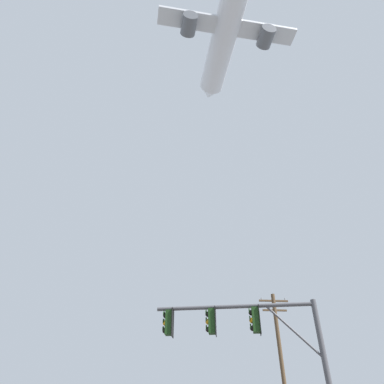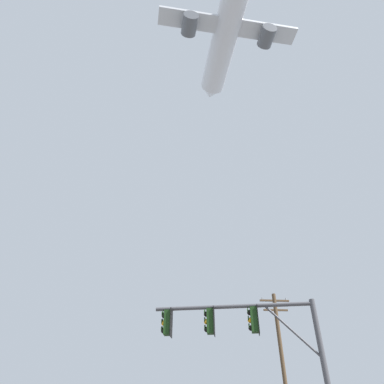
# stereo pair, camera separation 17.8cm
# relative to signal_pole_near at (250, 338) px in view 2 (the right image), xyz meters

# --- Properties ---
(signal_pole_near) EXTENTS (5.97, 1.32, 5.81)m
(signal_pole_near) POSITION_rel_signal_pole_near_xyz_m (0.00, 0.00, 0.00)
(signal_pole_near) COLOR #4C4C51
(signal_pole_near) RESTS_ON ground
(utility_pole) EXTENTS (2.20, 0.28, 10.44)m
(utility_pole) POSITION_rel_signal_pole_near_xyz_m (4.85, 12.60, 1.02)
(utility_pole) COLOR brown
(utility_pole) RESTS_ON ground
(airplane) EXTENTS (21.98, 28.44, 7.75)m
(airplane) POSITION_rel_signal_pole_near_xyz_m (4.54, 17.55, 50.25)
(airplane) COLOR white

